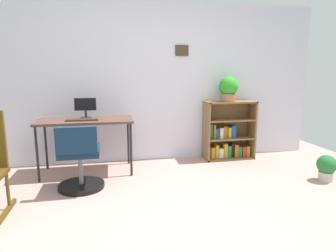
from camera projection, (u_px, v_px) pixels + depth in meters
ground_plane at (181, 232)px, 2.43m from camera, size 6.24×6.24×0.00m
wall_back at (146, 83)px, 4.29m from camera, size 5.20×0.12×2.32m
desk at (86, 123)px, 3.78m from camera, size 1.20×0.59×0.71m
monitor at (85, 107)px, 3.83m from camera, size 0.28×0.14×0.27m
keyboard at (82, 120)px, 3.67m from camera, size 0.40×0.13×0.02m
office_chair at (80, 162)px, 3.25m from camera, size 0.52×0.55×0.76m
bookshelf_low at (227, 133)px, 4.48m from camera, size 0.76×0.30×0.89m
potted_plant_on_shelf at (228, 88)px, 4.30m from camera, size 0.28×0.28×0.37m
potted_plant_floor at (326, 167)px, 3.55m from camera, size 0.23×0.23×0.33m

